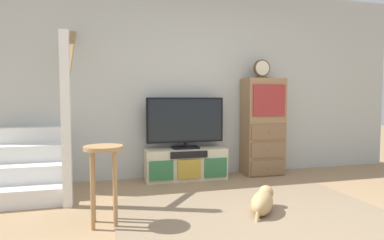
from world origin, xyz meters
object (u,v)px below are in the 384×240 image
television (185,121)px  media_console (186,164)px  bar_stool_near (104,166)px  dog (263,202)px  desk_clock (262,69)px  side_cabinet (263,127)px

television → media_console: bearing=-90.0°
media_console → bar_stool_near: (-1.08, -1.39, 0.31)m
media_console → bar_stool_near: size_ratio=1.59×
dog → desk_clock: bearing=63.8°
television → desk_clock: size_ratio=3.98×
side_cabinet → bar_stool_near: side_cabinet is taller
media_console → side_cabinet: 1.27m
media_console → desk_clock: size_ratio=4.14×
television → side_cabinet: (1.17, -0.01, -0.10)m
desk_clock → dog: desk_clock is taller
bar_stool_near → dog: size_ratio=1.48×
side_cabinet → desk_clock: 0.84m
television → bar_stool_near: (-1.08, -1.41, -0.28)m
television → bar_stool_near: television is taller
side_cabinet → desk_clock: desk_clock is taller
bar_stool_near → media_console: bearing=52.1°
media_console → desk_clock: desk_clock is taller
media_console → side_cabinet: side_cabinet is taller
television → bar_stool_near: size_ratio=1.53×
television → desk_clock: 1.35m
side_cabinet → television: bearing=179.3°
television → dog: (0.40, -1.52, -0.69)m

